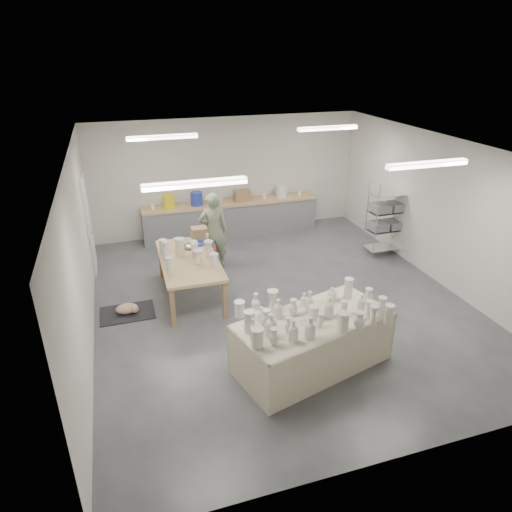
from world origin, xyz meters
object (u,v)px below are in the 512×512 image
object	(u,v)px
drying_table	(312,340)
work_table	(189,255)
potter	(213,231)
red_stool	(212,251)

from	to	relation	value
drying_table	work_table	distance (m)	3.21
drying_table	potter	size ratio (longest dim) A/B	1.50
drying_table	red_stool	distance (m)	4.25
work_table	potter	bearing A→B (deg)	56.32
drying_table	potter	xyz separation A→B (m)	(-0.65, 3.92, 0.41)
work_table	red_stool	bearing A→B (deg)	62.19
work_table	red_stool	distance (m)	1.61
drying_table	work_table	xyz separation A→B (m)	(-1.37, 2.88, 0.37)
work_table	potter	world-z (taller)	potter
drying_table	red_stool	bearing A→B (deg)	83.67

